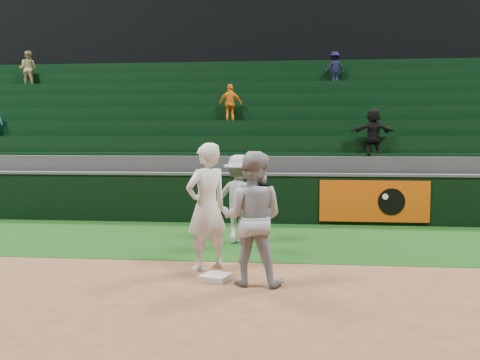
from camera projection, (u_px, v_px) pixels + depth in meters
name	position (u px, v px, depth m)	size (l,w,h in m)	color
ground	(222.00, 276.00, 8.21)	(70.00, 70.00, 0.00)	brown
foul_grass	(242.00, 239.00, 11.19)	(36.00, 4.20, 0.01)	#0E330C
upper_deck	(273.00, 55.00, 25.05)	(40.00, 12.00, 12.00)	black
first_base	(216.00, 277.00, 7.96)	(0.39, 0.39, 0.09)	white
first_baseman	(207.00, 207.00, 8.54)	(0.74, 0.49, 2.04)	silver
baserunner	(252.00, 218.00, 7.67)	(0.94, 0.73, 1.93)	#999CA3
base_coach	(239.00, 199.00, 10.67)	(1.15, 0.66, 1.77)	#989AA5
field_wall	(252.00, 198.00, 13.32)	(36.00, 0.45, 1.25)	black
stadium_seating	(260.00, 151.00, 16.98)	(36.00, 5.95, 5.16)	#333335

